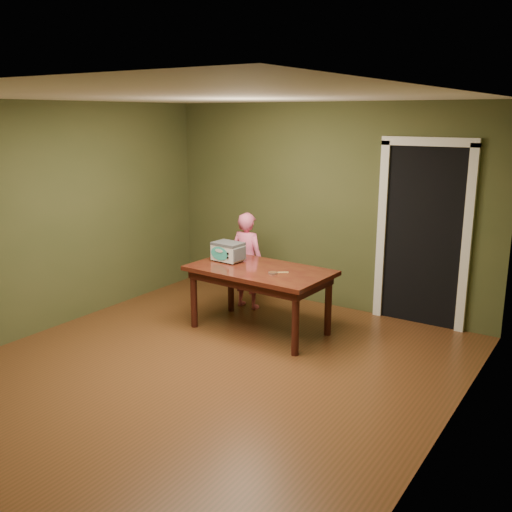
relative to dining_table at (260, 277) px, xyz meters
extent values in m
plane|color=brown|center=(0.14, -1.21, -0.65)|extent=(5.00, 5.00, 0.00)
cube|color=#484B28|center=(0.14, 1.29, 0.65)|extent=(4.50, 0.02, 2.60)
cube|color=#484B28|center=(-2.11, -1.21, 0.65)|extent=(0.02, 5.00, 2.60)
cube|color=#484B28|center=(2.39, -1.21, 0.65)|extent=(0.02, 5.00, 2.60)
cube|color=white|center=(0.14, -1.21, 1.95)|extent=(4.50, 5.00, 0.02)
cube|color=black|center=(1.44, 1.59, 0.40)|extent=(0.90, 0.60, 2.10)
cube|color=black|center=(1.44, 1.28, 0.40)|extent=(0.90, 0.02, 2.10)
cube|color=white|center=(0.94, 1.26, 0.40)|extent=(0.10, 0.06, 2.20)
cube|color=white|center=(1.94, 1.26, 0.40)|extent=(0.10, 0.06, 2.20)
cube|color=white|center=(1.44, 1.26, 1.50)|extent=(1.10, 0.06, 0.10)
cube|color=#3B100D|center=(0.00, 0.00, 0.07)|extent=(1.64, 0.97, 0.05)
cube|color=black|center=(0.00, 0.00, 0.00)|extent=(1.51, 0.84, 0.10)
cylinder|color=black|center=(-0.71, -0.32, -0.30)|extent=(0.08, 0.08, 0.70)
cylinder|color=black|center=(-0.68, 0.38, -0.30)|extent=(0.08, 0.08, 0.70)
cylinder|color=black|center=(0.68, -0.38, -0.30)|extent=(0.08, 0.08, 0.70)
cylinder|color=black|center=(0.71, 0.32, -0.30)|extent=(0.08, 0.08, 0.70)
cylinder|color=#4C4F54|center=(-0.64, -0.01, 0.11)|extent=(0.02, 0.02, 0.01)
cylinder|color=#4C4F54|center=(-0.63, 0.18, 0.11)|extent=(0.02, 0.02, 0.01)
cylinder|color=#4C4F54|center=(-0.36, -0.03, 0.11)|extent=(0.02, 0.02, 0.01)
cylinder|color=#4C4F54|center=(-0.35, 0.15, 0.11)|extent=(0.02, 0.02, 0.01)
cube|color=silver|center=(-0.50, 0.07, 0.21)|extent=(0.36, 0.27, 0.19)
cube|color=#4C4F54|center=(-0.50, 0.07, 0.31)|extent=(0.37, 0.27, 0.03)
cube|color=#4C4F54|center=(-0.67, 0.09, 0.21)|extent=(0.03, 0.22, 0.15)
cube|color=#4C4F54|center=(-0.32, 0.06, 0.21)|extent=(0.03, 0.22, 0.15)
ellipsoid|color=#33B09F|center=(-0.53, -0.05, 0.21)|extent=(0.26, 0.03, 0.16)
cylinder|color=black|center=(-0.40, -0.06, 0.23)|extent=(0.02, 0.01, 0.02)
cylinder|color=black|center=(-0.40, -0.06, 0.18)|extent=(0.02, 0.01, 0.02)
cylinder|color=silver|center=(0.25, -0.12, 0.11)|extent=(0.10, 0.10, 0.02)
cylinder|color=#4B2A19|center=(0.25, -0.12, 0.12)|extent=(0.09, 0.09, 0.01)
cube|color=tan|center=(0.29, -0.03, 0.10)|extent=(0.16, 0.13, 0.01)
imported|color=#E55E88|center=(-0.59, 0.62, -0.03)|extent=(0.46, 0.31, 1.25)
camera|label=1|loc=(3.38, -5.23, 1.80)|focal=40.00mm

